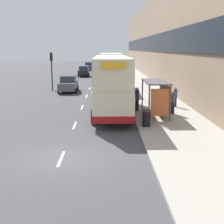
# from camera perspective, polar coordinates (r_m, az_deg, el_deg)

# --- Properties ---
(ground_plane) EXTENTS (220.00, 220.00, 0.00)m
(ground_plane) POSITION_cam_1_polar(r_m,az_deg,el_deg) (14.50, -9.28, -8.43)
(ground_plane) COLOR #424247
(pavement) EXTENTS (5.00, 93.00, 0.14)m
(pavement) POSITION_cam_1_polar(r_m,az_deg,el_deg) (52.39, 3.84, 6.25)
(pavement) COLOR #A39E93
(pavement) RESTS_ON ground_plane
(terrace_facade) EXTENTS (3.10, 93.00, 12.59)m
(terrace_facade) POSITION_cam_1_polar(r_m,az_deg,el_deg) (52.67, 8.38, 12.97)
(terrace_facade) COLOR #9E846B
(terrace_facade) RESTS_ON ground_plane
(lane_mark_0) EXTENTS (0.12, 2.00, 0.01)m
(lane_mark_0) POSITION_cam_1_polar(r_m,az_deg,el_deg) (14.47, -9.30, -8.45)
(lane_mark_0) COLOR silver
(lane_mark_0) RESTS_ON ground_plane
(lane_mark_1) EXTENTS (0.12, 2.00, 0.01)m
(lane_mark_1) POSITION_cam_1_polar(r_m,az_deg,el_deg) (20.41, -6.83, -2.44)
(lane_mark_1) COLOR silver
(lane_mark_1) RESTS_ON ground_plane
(lane_mark_2) EXTENTS (0.12, 2.00, 0.01)m
(lane_mark_2) POSITION_cam_1_polar(r_m,az_deg,el_deg) (26.49, -5.50, 0.84)
(lane_mark_2) COLOR silver
(lane_mark_2) RESTS_ON ground_plane
(lane_mark_3) EXTENTS (0.12, 2.00, 0.01)m
(lane_mark_3) POSITION_cam_1_polar(r_m,az_deg,el_deg) (32.64, -4.67, 2.89)
(lane_mark_3) COLOR silver
(lane_mark_3) RESTS_ON ground_plane
(lane_mark_4) EXTENTS (0.12, 2.00, 0.01)m
(lane_mark_4) POSITION_cam_1_polar(r_m,az_deg,el_deg) (38.82, -4.10, 4.29)
(lane_mark_4) COLOR silver
(lane_mark_4) RESTS_ON ground_plane
(lane_mark_5) EXTENTS (0.12, 2.00, 0.01)m
(lane_mark_5) POSITION_cam_1_polar(r_m,az_deg,el_deg) (45.02, -3.68, 5.30)
(lane_mark_5) COLOR silver
(lane_mark_5) RESTS_ON ground_plane
(lane_mark_6) EXTENTS (0.12, 2.00, 0.01)m
(lane_mark_6) POSITION_cam_1_polar(r_m,az_deg,el_deg) (51.23, -3.36, 6.07)
(lane_mark_6) COLOR silver
(lane_mark_6) RESTS_ON ground_plane
(lane_mark_7) EXTENTS (0.12, 2.00, 0.01)m
(lane_mark_7) POSITION_cam_1_polar(r_m,az_deg,el_deg) (57.45, -3.12, 6.67)
(lane_mark_7) COLOR silver
(lane_mark_7) RESTS_ON ground_plane
(bus_shelter) EXTENTS (1.60, 4.20, 2.48)m
(bus_shelter) POSITION_cam_1_polar(r_m,az_deg,el_deg) (22.43, 8.49, 3.65)
(bus_shelter) COLOR #4C4C51
(bus_shelter) RESTS_ON ground_plane
(double_decker_bus_near) EXTENTS (2.85, 11.56, 4.30)m
(double_decker_bus_near) POSITION_cam_1_polar(r_m,az_deg,el_deg) (23.95, -0.06, 5.27)
(double_decker_bus_near) COLOR beige
(double_decker_bus_near) RESTS_ON ground_plane
(double_decker_bus_ahead) EXTENTS (2.85, 10.09, 4.30)m
(double_decker_bus_ahead) POSITION_cam_1_polar(r_m,az_deg,el_deg) (38.03, -0.17, 7.61)
(double_decker_bus_ahead) COLOR beige
(double_decker_bus_ahead) RESTS_ON ground_plane
(car_0) EXTENTS (2.09, 4.25, 1.85)m
(car_0) POSITION_cam_1_polar(r_m,az_deg,el_deg) (36.13, -7.98, 5.10)
(car_0) COLOR #4C5156
(car_0) RESTS_ON ground_plane
(car_1) EXTENTS (1.94, 3.86, 1.84)m
(car_1) POSITION_cam_1_polar(r_m,az_deg,el_deg) (55.74, -5.21, 7.41)
(car_1) COLOR black
(car_1) RESTS_ON ground_plane
(car_2) EXTENTS (1.99, 3.92, 1.81)m
(car_2) POSITION_cam_1_polar(r_m,az_deg,el_deg) (71.75, -4.27, 8.34)
(car_2) COLOR navy
(car_2) RESTS_ON ground_plane
(car_3) EXTENTS (2.04, 4.25, 1.77)m
(car_3) POSITION_cam_1_polar(r_m,az_deg,el_deg) (50.07, -0.28, 6.96)
(car_3) COLOR #4C5156
(car_3) RESTS_ON ground_plane
(pedestrian_at_shelter) EXTENTS (0.36, 0.36, 1.80)m
(pedestrian_at_shelter) POSITION_cam_1_polar(r_m,az_deg,el_deg) (24.41, 4.62, 2.44)
(pedestrian_at_shelter) COLOR #23232D
(pedestrian_at_shelter) RESTS_ON ground_plane
(pedestrian_1) EXTENTS (0.33, 0.33, 1.66)m
(pedestrian_1) POSITION_cam_1_polar(r_m,az_deg,el_deg) (26.41, 11.48, 2.79)
(pedestrian_1) COLOR #23232D
(pedestrian_1) RESTS_ON ground_plane
(pedestrian_2) EXTENTS (0.35, 0.35, 1.77)m
(pedestrian_2) POSITION_cam_1_polar(r_m,az_deg,el_deg) (23.40, 11.05, 1.83)
(pedestrian_2) COLOR #23232D
(pedestrian_2) RESTS_ON ground_plane
(litter_bin) EXTENTS (0.55, 0.55, 1.05)m
(litter_bin) POSITION_cam_1_polar(r_m,az_deg,el_deg) (19.49, 6.30, -1.09)
(litter_bin) COLOR black
(litter_bin) RESTS_ON ground_plane
(traffic_light_far_kerb) EXTENTS (0.30, 0.32, 4.46)m
(traffic_light_far_kerb) POSITION_cam_1_polar(r_m,az_deg,el_deg) (37.83, -11.00, 8.50)
(traffic_light_far_kerb) COLOR black
(traffic_light_far_kerb) RESTS_ON ground_plane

